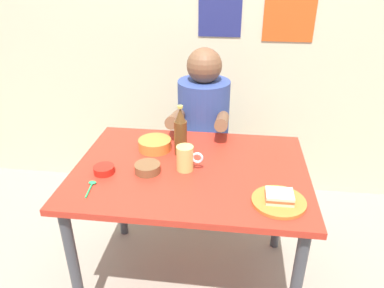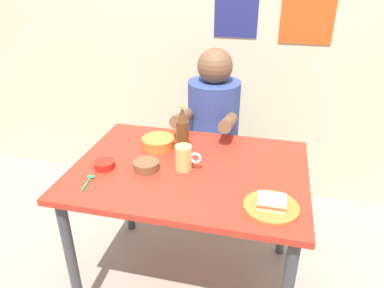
% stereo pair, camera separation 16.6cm
% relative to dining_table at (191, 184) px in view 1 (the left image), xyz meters
% --- Properties ---
extents(ground_plane, '(6.00, 6.00, 0.00)m').
position_rel_dining_table_xyz_m(ground_plane, '(0.00, 0.00, -0.65)').
color(ground_plane, gray).
extents(wall_back, '(4.40, 0.09, 2.60)m').
position_rel_dining_table_xyz_m(wall_back, '(0.00, 1.05, 0.65)').
color(wall_back, beige).
rests_on(wall_back, ground).
extents(dining_table, '(1.10, 0.80, 0.74)m').
position_rel_dining_table_xyz_m(dining_table, '(0.00, 0.00, 0.00)').
color(dining_table, '#B72D1E').
rests_on(dining_table, ground).
extents(stool, '(0.34, 0.34, 0.45)m').
position_rel_dining_table_xyz_m(stool, '(-0.00, 0.63, -0.30)').
color(stool, '#4C4C51').
rests_on(stool, ground).
extents(person_seated, '(0.33, 0.56, 0.72)m').
position_rel_dining_table_xyz_m(person_seated, '(-0.00, 0.62, 0.12)').
color(person_seated, '#33478C').
rests_on(person_seated, stool).
extents(plate_orange, '(0.22, 0.22, 0.01)m').
position_rel_dining_table_xyz_m(plate_orange, '(0.39, -0.23, 0.10)').
color(plate_orange, orange).
rests_on(plate_orange, dining_table).
extents(sandwich, '(0.11, 0.09, 0.04)m').
position_rel_dining_table_xyz_m(sandwich, '(0.39, -0.23, 0.13)').
color(sandwich, beige).
rests_on(sandwich, plate_orange).
extents(beer_mug, '(0.13, 0.08, 0.12)m').
position_rel_dining_table_xyz_m(beer_mug, '(-0.02, -0.02, 0.15)').
color(beer_mug, '#D1BC66').
rests_on(beer_mug, dining_table).
extents(beer_bottle, '(0.06, 0.06, 0.26)m').
position_rel_dining_table_xyz_m(beer_bottle, '(-0.07, 0.13, 0.21)').
color(beer_bottle, '#593819').
rests_on(beer_bottle, dining_table).
extents(sambal_bowl_red, '(0.10, 0.10, 0.03)m').
position_rel_dining_table_xyz_m(sambal_bowl_red, '(-0.39, -0.10, 0.11)').
color(sambal_bowl_red, '#B21E14').
rests_on(sambal_bowl_red, dining_table).
extents(condiment_bowl_brown, '(0.12, 0.12, 0.04)m').
position_rel_dining_table_xyz_m(condiment_bowl_brown, '(-0.19, -0.07, 0.12)').
color(condiment_bowl_brown, brown).
rests_on(condiment_bowl_brown, dining_table).
extents(soup_bowl_orange, '(0.17, 0.17, 0.05)m').
position_rel_dining_table_xyz_m(soup_bowl_orange, '(-0.21, 0.16, 0.12)').
color(soup_bowl_orange, orange).
rests_on(soup_bowl_orange, dining_table).
extents(spoon, '(0.04, 0.12, 0.01)m').
position_rel_dining_table_xyz_m(spoon, '(-0.41, -0.21, 0.10)').
color(spoon, '#26A559').
rests_on(spoon, dining_table).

